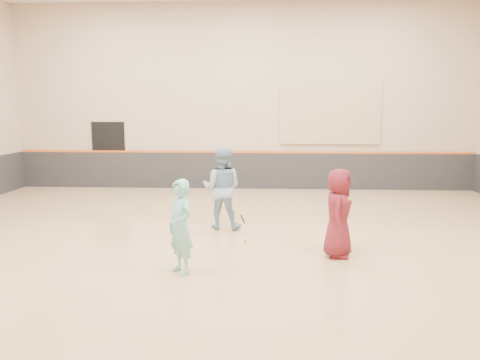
# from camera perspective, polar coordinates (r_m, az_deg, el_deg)

# --- Properties ---
(room) EXTENTS (15.04, 12.04, 6.22)m
(room) POSITION_cam_1_polar(r_m,az_deg,el_deg) (9.56, -1.23, -2.35)
(room) COLOR tan
(room) RESTS_ON ground
(wainscot_back) EXTENTS (14.90, 0.04, 1.20)m
(wainscot_back) POSITION_cam_1_polar(r_m,az_deg,el_deg) (15.47, 0.39, 1.15)
(wainscot_back) COLOR #232326
(wainscot_back) RESTS_ON floor
(accent_stripe) EXTENTS (14.90, 0.03, 0.06)m
(accent_stripe) POSITION_cam_1_polar(r_m,az_deg,el_deg) (15.39, 0.39, 3.43)
(accent_stripe) COLOR #D85914
(accent_stripe) RESTS_ON wall_back
(acoustic_panel) EXTENTS (3.20, 0.08, 2.00)m
(acoustic_panel) POSITION_cam_1_polar(r_m,az_deg,el_deg) (15.44, 10.93, 8.05)
(acoustic_panel) COLOR tan
(acoustic_panel) RESTS_ON wall_back
(doorway) EXTENTS (1.10, 0.05, 2.20)m
(doorway) POSITION_cam_1_polar(r_m,az_deg,el_deg) (16.26, -15.68, 2.97)
(doorway) COLOR black
(doorway) RESTS_ON floor
(girl) EXTENTS (0.64, 0.67, 1.54)m
(girl) POSITION_cam_1_polar(r_m,az_deg,el_deg) (7.59, -7.28, -5.69)
(girl) COLOR #73C8C6
(girl) RESTS_ON floor
(instructor) EXTENTS (0.96, 0.80, 1.81)m
(instructor) POSITION_cam_1_polar(r_m,az_deg,el_deg) (10.34, -2.21, -0.98)
(instructor) COLOR #83A9CB
(instructor) RESTS_ON floor
(young_man) EXTENTS (0.68, 0.88, 1.60)m
(young_man) POSITION_cam_1_polar(r_m,az_deg,el_deg) (8.56, 11.91, -3.97)
(young_man) COLOR maroon
(young_man) RESTS_ON floor
(held_racket) EXTENTS (0.41, 0.41, 0.49)m
(held_racket) POSITION_cam_1_polar(r_m,az_deg,el_deg) (9.99, -0.29, -3.45)
(held_racket) COLOR #C1D12D
(held_racket) RESTS_ON instructor
(spare_racket) EXTENTS (0.59, 0.59, 0.13)m
(spare_racket) POSITION_cam_1_polar(r_m,az_deg,el_deg) (13.15, -9.36, -2.70)
(spare_racket) COLOR #A9C02A
(spare_racket) RESTS_ON floor
(ball_under_racket) EXTENTS (0.07, 0.07, 0.07)m
(ball_under_racket) POSITION_cam_1_polar(r_m,az_deg,el_deg) (9.45, 0.62, -7.35)
(ball_under_racket) COLOR #D0D932
(ball_under_racket) RESTS_ON floor
(ball_in_hand) EXTENTS (0.07, 0.07, 0.07)m
(ball_in_hand) POSITION_cam_1_polar(r_m,az_deg,el_deg) (8.40, 13.09, -2.33)
(ball_in_hand) COLOR gold
(ball_in_hand) RESTS_ON young_man
(ball_beside_spare) EXTENTS (0.07, 0.07, 0.07)m
(ball_beside_spare) POSITION_cam_1_polar(r_m,az_deg,el_deg) (10.82, -0.52, -5.25)
(ball_beside_spare) COLOR #B5D030
(ball_beside_spare) RESTS_ON floor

